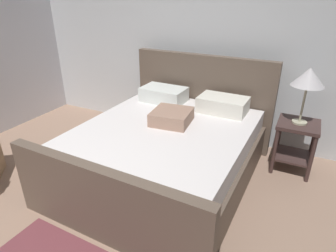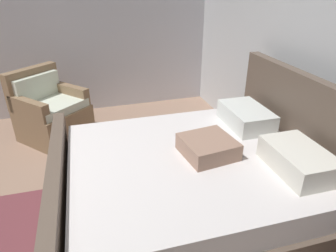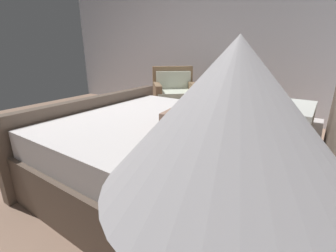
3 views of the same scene
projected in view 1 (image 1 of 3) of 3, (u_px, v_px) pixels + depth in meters
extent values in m
cube|color=silver|center=(191.00, 31.00, 3.82)|extent=(5.02, 0.12, 2.89)
cube|color=brown|center=(165.00, 162.00, 3.19)|extent=(1.82, 2.03, 0.40)
cube|color=brown|center=(201.00, 100.00, 3.86)|extent=(1.89, 0.15, 1.20)
cube|color=brown|center=(103.00, 206.00, 2.29)|extent=(1.89, 0.15, 0.73)
cube|color=white|center=(165.00, 137.00, 3.06)|extent=(1.73, 1.97, 0.22)
cube|color=silver|center=(164.00, 94.00, 3.71)|extent=(0.57, 0.37, 0.18)
cube|color=white|center=(223.00, 105.00, 3.38)|extent=(0.57, 0.37, 0.18)
cube|color=#A17B67|center=(172.00, 117.00, 3.10)|extent=(0.44, 0.44, 0.14)
cube|color=#3F2C29|center=(299.00, 124.00, 3.18)|extent=(0.44, 0.44, 0.04)
cube|color=#3F2C29|center=(292.00, 155.00, 3.35)|extent=(0.40, 0.40, 0.02)
cylinder|color=#3F2C29|center=(274.00, 152.00, 3.23)|extent=(0.04, 0.04, 0.56)
cylinder|color=#3F2C29|center=(311.00, 160.00, 3.08)|extent=(0.04, 0.04, 0.56)
cylinder|color=#3F2C29|center=(279.00, 138.00, 3.54)|extent=(0.04, 0.04, 0.56)
cylinder|color=#3F2C29|center=(312.00, 144.00, 3.38)|extent=(0.04, 0.04, 0.56)
cylinder|color=#B7B293|center=(299.00, 122.00, 3.17)|extent=(0.16, 0.16, 0.02)
cylinder|color=#B7B293|center=(303.00, 104.00, 3.08)|extent=(0.02, 0.02, 0.41)
cone|color=silver|center=(309.00, 77.00, 2.95)|extent=(0.34, 0.34, 0.19)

